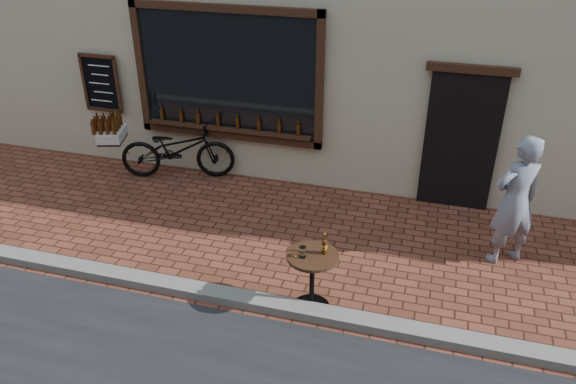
# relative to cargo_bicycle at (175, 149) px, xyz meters

# --- Properties ---
(ground) EXTENTS (90.00, 90.00, 0.00)m
(ground) POSITION_rel_cargo_bicycle_xyz_m (2.83, -3.15, -0.53)
(ground) COLOR #572B1C
(ground) RESTS_ON ground
(kerb) EXTENTS (90.00, 0.25, 0.12)m
(kerb) POSITION_rel_cargo_bicycle_xyz_m (2.83, -2.95, -0.47)
(kerb) COLOR slate
(kerb) RESTS_ON ground
(cargo_bicycle) EXTENTS (2.38, 1.26, 1.12)m
(cargo_bicycle) POSITION_rel_cargo_bicycle_xyz_m (0.00, 0.00, 0.00)
(cargo_bicycle) COLOR black
(cargo_bicycle) RESTS_ON ground
(bistro_table) EXTENTS (0.62, 0.62, 1.06)m
(bistro_table) POSITION_rel_cargo_bicycle_xyz_m (3.16, -2.80, 0.03)
(bistro_table) COLOR black
(bistro_table) RESTS_ON ground
(pedestrian) EXTENTS (0.82, 0.74, 1.87)m
(pedestrian) POSITION_rel_cargo_bicycle_xyz_m (5.47, -1.08, 0.40)
(pedestrian) COLOR gray
(pedestrian) RESTS_ON ground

